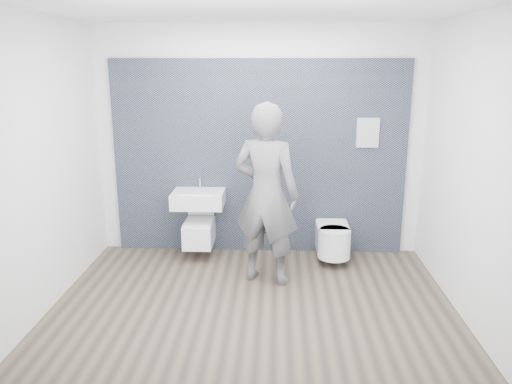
{
  "coord_description": "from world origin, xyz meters",
  "views": [
    {
      "loc": [
        0.23,
        -4.59,
        2.37
      ],
      "look_at": [
        0.0,
        0.6,
        1.0
      ],
      "focal_mm": 35.0,
      "sensor_mm": 36.0,
      "label": 1
    }
  ],
  "objects_px": {
    "washbasin": "(198,199)",
    "toilet_square": "(199,231)",
    "visitor": "(266,195)",
    "toilet_rounded": "(333,240)"
  },
  "relations": [
    {
      "from": "washbasin",
      "to": "toilet_rounded",
      "type": "bearing_deg",
      "value": -3.34
    },
    {
      "from": "visitor",
      "to": "washbasin",
      "type": "bearing_deg",
      "value": -20.64
    },
    {
      "from": "toilet_square",
      "to": "visitor",
      "type": "height_order",
      "value": "visitor"
    },
    {
      "from": "toilet_rounded",
      "to": "toilet_square",
      "type": "bearing_deg",
      "value": 177.06
    },
    {
      "from": "washbasin",
      "to": "toilet_square",
      "type": "xyz_separation_m",
      "value": [
        0.0,
        -0.01,
        -0.41
      ]
    },
    {
      "from": "washbasin",
      "to": "visitor",
      "type": "height_order",
      "value": "visitor"
    },
    {
      "from": "visitor",
      "to": "toilet_rounded",
      "type": "bearing_deg",
      "value": -127.55
    },
    {
      "from": "toilet_rounded",
      "to": "washbasin",
      "type": "bearing_deg",
      "value": 176.66
    },
    {
      "from": "toilet_square",
      "to": "toilet_rounded",
      "type": "relative_size",
      "value": 1.04
    },
    {
      "from": "washbasin",
      "to": "toilet_rounded",
      "type": "xyz_separation_m",
      "value": [
        1.64,
        -0.1,
        -0.47
      ]
    }
  ]
}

